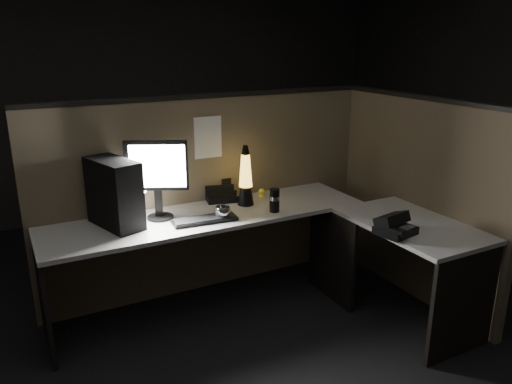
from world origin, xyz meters
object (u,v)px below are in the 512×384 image
pc_tower (114,193)px  lava_lamp (246,180)px  monitor (157,172)px  keyboard (205,220)px  desk_phone (394,226)px

pc_tower → lava_lamp: 0.95m
monitor → lava_lamp: bearing=22.4°
keyboard → lava_lamp: (0.41, 0.19, 0.18)m
lava_lamp → desk_phone: size_ratio=1.71×
monitor → lava_lamp: 0.67m
monitor → lava_lamp: monitor is taller
pc_tower → desk_phone: pc_tower is taller
pc_tower → monitor: monitor is taller
keyboard → lava_lamp: lava_lamp is taller
monitor → keyboard: size_ratio=1.23×
lava_lamp → desk_phone: bearing=-58.7°
pc_tower → desk_phone: (1.53, -0.96, -0.17)m
monitor → desk_phone: 1.59m
monitor → keyboard: 0.46m
pc_tower → monitor: bearing=-14.6°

